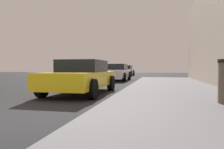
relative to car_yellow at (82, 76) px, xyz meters
The scene contains 4 objects.
sidewalk 5.92m from the car_yellow, 53.26° to the right, with size 4.00×32.00×0.15m, color slate.
car_yellow is the anchor object (origin of this frame).
car_white 8.24m from the car_yellow, 92.35° to the left, with size 2.01×4.16×1.27m.
car_silver 18.01m from the car_yellow, 93.39° to the left, with size 1.95×4.41×1.43m.
Camera 1 is at (3.31, -2.83, 0.97)m, focal length 33.66 mm.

